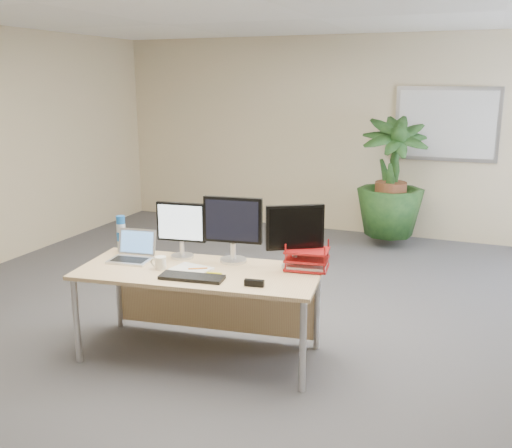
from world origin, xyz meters
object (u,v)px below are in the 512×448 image
at_px(monitor_right, 233,225).
at_px(floor_plant, 391,189).
at_px(desk, 203,284).
at_px(monitor_left, 181,226).
at_px(laptop, 133,252).

bearing_deg(monitor_right, floor_plant, 78.07).
distance_m(desk, monitor_left, 0.50).
relative_size(floor_plant, laptop, 4.25).
distance_m(monitor_left, laptop, 0.44).
height_order(desk, laptop, laptop).
bearing_deg(monitor_left, desk, -27.99).
height_order(desk, monitor_right, monitor_right).
xyz_separation_m(desk, monitor_left, (-0.26, 0.14, 0.41)).
distance_m(desk, laptop, 0.63).
distance_m(monitor_right, laptop, 0.84).
xyz_separation_m(monitor_left, laptop, (-0.34, -0.19, -0.20)).
height_order(monitor_right, laptop, monitor_right).
relative_size(desk, monitor_left, 4.23).
bearing_deg(monitor_right, laptop, -162.45).
xyz_separation_m(desk, laptop, (-0.60, -0.05, 0.21)).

